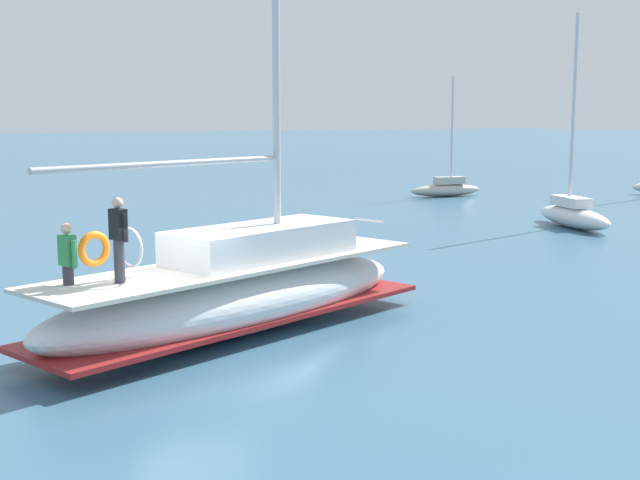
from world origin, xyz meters
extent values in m
plane|color=#38607A|center=(0.00, 0.00, 0.00)|extent=(400.00, 400.00, 0.00)
ellipsoid|color=silver|center=(-0.54, 1.56, 0.70)|extent=(5.25, 9.87, 1.40)
cube|color=maroon|center=(-0.54, 1.56, 0.39)|extent=(5.21, 9.70, 0.10)
cube|color=beige|center=(-0.54, 1.56, 1.44)|extent=(4.92, 9.36, 0.08)
cube|color=silver|center=(-0.76, 2.25, 1.83)|extent=(2.93, 4.63, 0.70)
cylinder|color=#B7B7BC|center=(-0.02, -0.04, 3.60)|extent=(1.89, 5.52, 0.12)
cylinder|color=silver|center=(-1.91, 5.76, 1.95)|extent=(0.87, 0.33, 0.06)
torus|color=orange|center=(-0.85, -1.31, 1.95)|extent=(0.35, 0.71, 0.70)
cylinder|color=#33333D|center=(0.35, -1.18, 1.88)|extent=(0.20, 0.20, 0.80)
cube|color=black|center=(0.35, -1.18, 2.56)|extent=(0.37, 0.29, 0.56)
sphere|color=beige|center=(0.35, -1.18, 2.95)|extent=(0.20, 0.20, 0.20)
cylinder|color=black|center=(0.14, -1.25, 2.51)|extent=(0.09, 0.09, 0.50)
cylinder|color=black|center=(0.56, -1.11, 2.51)|extent=(0.09, 0.09, 0.50)
cylinder|color=#33333D|center=(0.05, -2.03, 1.66)|extent=(0.20, 0.20, 0.35)
cube|color=#338C4C|center=(0.05, -2.03, 2.11)|extent=(0.37, 0.29, 0.56)
sphere|color=beige|center=(0.05, -2.03, 2.50)|extent=(0.20, 0.20, 0.20)
cylinder|color=#338C4C|center=(-0.16, -2.10, 2.06)|extent=(0.09, 0.09, 0.50)
cylinder|color=#338C4C|center=(0.26, -1.96, 2.06)|extent=(0.09, 0.09, 0.50)
torus|color=silver|center=(0.27, -0.95, 2.10)|extent=(0.74, 0.29, 0.76)
ellipsoid|color=#B7B2A8|center=(-21.68, 23.93, 0.34)|extent=(1.76, 4.35, 0.69)
cube|color=#B7B2A8|center=(-21.64, 24.14, 0.89)|extent=(0.95, 1.79, 0.40)
cylinder|color=silver|center=(-21.62, 24.25, 3.65)|extent=(0.11, 0.11, 5.93)
ellipsoid|color=white|center=(-8.76, 20.18, 0.41)|extent=(5.24, 2.69, 0.83)
cube|color=white|center=(-9.01, 20.26, 1.03)|extent=(2.19, 1.36, 0.40)
cylinder|color=silver|center=(-9.13, 20.30, 4.66)|extent=(0.13, 0.13, 7.66)
camera|label=1|loc=(15.20, -5.57, 4.52)|focal=47.18mm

